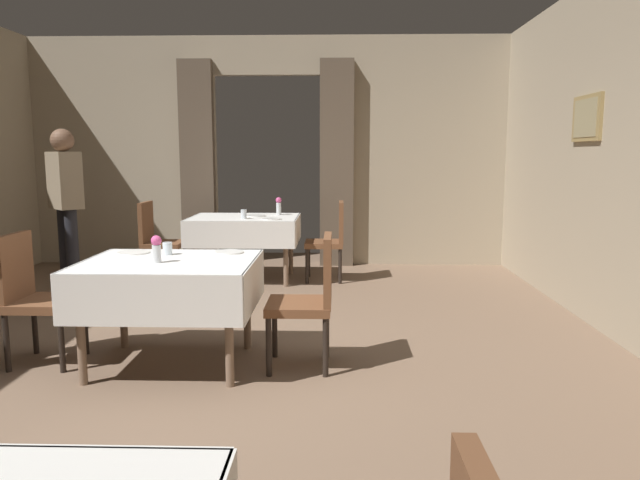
{
  "coord_description": "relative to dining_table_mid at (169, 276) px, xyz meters",
  "views": [
    {
      "loc": [
        0.93,
        -3.77,
        1.48
      ],
      "look_at": [
        0.81,
        0.23,
        0.9
      ],
      "focal_mm": 33.25,
      "sensor_mm": 36.0,
      "label": 1
    }
  ],
  "objects": [
    {
      "name": "chair_far_left",
      "position": [
        -0.94,
        2.77,
        -0.13
      ],
      "size": [
        0.44,
        0.44,
        0.93
      ],
      "color": "black",
      "rests_on": "ground"
    },
    {
      "name": "glass_mid_b",
      "position": [
        -0.07,
        0.23,
        0.16
      ],
      "size": [
        0.07,
        0.07,
        0.09
      ],
      "primitive_type": "cylinder",
      "color": "silver",
      "rests_on": "dining_table_mid"
    },
    {
      "name": "chair_far_right",
      "position": [
        1.09,
        2.87,
        -0.13
      ],
      "size": [
        0.44,
        0.44,
        0.93
      ],
      "color": "black",
      "rests_on": "ground"
    },
    {
      "name": "dining_table_far",
      "position": [
        0.07,
        2.88,
        0.01
      ],
      "size": [
        1.26,
        0.95,
        0.75
      ],
      "color": "#7A604C",
      "rests_on": "ground"
    },
    {
      "name": "person_diner_standing_aside",
      "position": [
        -1.49,
        1.7,
        0.38
      ],
      "size": [
        0.41,
        0.41,
        1.72
      ],
      "color": "black",
      "rests_on": "ground"
    },
    {
      "name": "flower_vase_far",
      "position": [
        0.46,
        3.1,
        0.22
      ],
      "size": [
        0.07,
        0.07,
        0.21
      ],
      "color": "silver",
      "rests_on": "dining_table_far"
    },
    {
      "name": "plate_far_c",
      "position": [
        0.42,
        2.6,
        0.12
      ],
      "size": [
        0.22,
        0.22,
        0.01
      ],
      "primitive_type": "cylinder",
      "color": "white",
      "rests_on": "dining_table_far"
    },
    {
      "name": "chair_mid_left",
      "position": [
        -0.98,
        0.02,
        -0.13
      ],
      "size": [
        0.44,
        0.44,
        0.93
      ],
      "color": "black",
      "rests_on": "ground"
    },
    {
      "name": "ground",
      "position": [
        0.23,
        -0.22,
        -0.64
      ],
      "size": [
        10.08,
        10.08,
        0.0
      ],
      "primitive_type": "plane",
      "color": "#7A604C"
    },
    {
      "name": "plate_mid_d",
      "position": [
        -0.35,
        0.29,
        0.12
      ],
      "size": [
        0.23,
        0.23,
        0.01
      ],
      "primitive_type": "cylinder",
      "color": "white",
      "rests_on": "dining_table_mid"
    },
    {
      "name": "wall_back",
      "position": [
        0.23,
        3.96,
        0.88
      ],
      "size": [
        6.4,
        0.27,
        3.0
      ],
      "color": "tan",
      "rests_on": "ground"
    },
    {
      "name": "flower_vase_mid",
      "position": [
        -0.06,
        -0.09,
        0.21
      ],
      "size": [
        0.07,
        0.07,
        0.19
      ],
      "color": "silver",
      "rests_on": "dining_table_mid"
    },
    {
      "name": "plate_far_b",
      "position": [
        0.2,
        2.95,
        0.12
      ],
      "size": [
        0.23,
        0.23,
        0.01
      ],
      "primitive_type": "cylinder",
      "color": "white",
      "rests_on": "dining_table_far"
    },
    {
      "name": "glass_far_d",
      "position": [
        0.1,
        2.66,
        0.16
      ],
      "size": [
        0.07,
        0.07,
        0.11
      ],
      "primitive_type": "cylinder",
      "color": "silver",
      "rests_on": "dining_table_far"
    },
    {
      "name": "chair_mid_right",
      "position": [
        0.98,
        -0.0,
        -0.13
      ],
      "size": [
        0.44,
        0.44,
        0.93
      ],
      "color": "black",
      "rests_on": "ground"
    },
    {
      "name": "dining_table_mid",
      "position": [
        0.0,
        0.0,
        0.0
      ],
      "size": [
        1.19,
        0.99,
        0.75
      ],
      "color": "#7A604C",
      "rests_on": "ground"
    },
    {
      "name": "plate_mid_c",
      "position": [
        0.36,
        0.33,
        0.12
      ],
      "size": [
        0.21,
        0.21,
        0.01
      ],
      "primitive_type": "cylinder",
      "color": "white",
      "rests_on": "dining_table_mid"
    }
  ]
}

